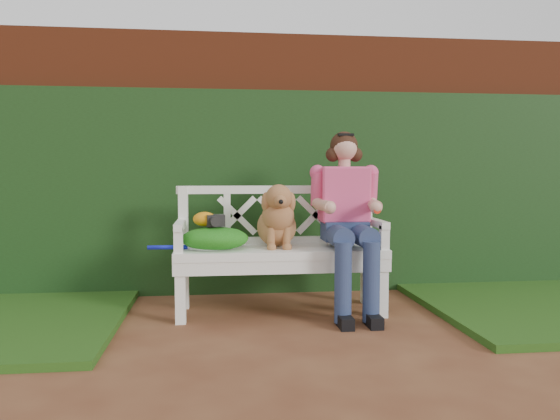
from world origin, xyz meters
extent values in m
plane|color=#582C1A|center=(0.00, 0.00, 0.00)|extent=(60.00, 60.00, 0.00)
cube|color=maroon|center=(0.00, 1.90, 1.10)|extent=(10.00, 0.30, 2.20)
cube|color=#193F16|center=(0.00, 1.68, 0.85)|extent=(10.00, 0.18, 1.70)
cube|color=black|center=(-0.47, 0.91, 0.68)|extent=(0.14, 0.12, 0.08)
ellipsoid|color=orange|center=(-0.54, 0.93, 0.69)|extent=(0.18, 0.15, 0.10)
camera|label=1|loc=(-0.46, -2.94, 1.02)|focal=35.00mm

